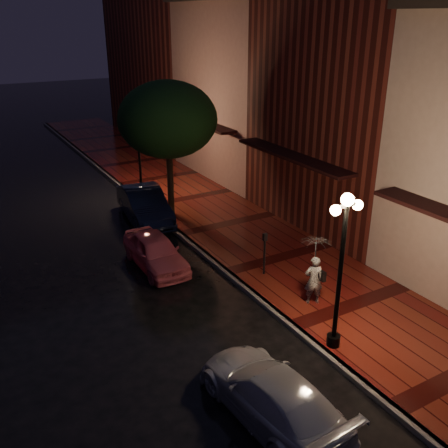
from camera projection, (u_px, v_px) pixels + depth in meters
ground at (228, 275)px, 17.29m from camera, size 120.00×120.00×0.00m
sidewalk at (281, 259)px, 18.29m from camera, size 4.50×60.00×0.15m
curb at (228, 273)px, 17.26m from camera, size 0.25×60.00×0.15m
storefront_mid at (354, 92)px, 19.98m from camera, size 5.00×8.00×11.00m
storefront_far at (246, 93)px, 26.77m from camera, size 5.00×8.00×9.00m
storefront_extra at (170, 68)px, 34.57m from camera, size 5.00×12.00×10.00m
streetlamp_near at (341, 264)px, 12.45m from camera, size 0.96×0.36×4.31m
streetlamp_far at (139, 146)px, 23.64m from camera, size 0.96×0.36×4.31m
street_tree at (168, 122)px, 20.72m from camera, size 4.16×4.16×5.80m
pink_car at (156, 252)px, 17.64m from camera, size 1.46×3.58×1.22m
navy_car at (145, 205)px, 21.63m from camera, size 2.05×4.59×1.46m
silver_car at (272, 395)px, 10.98m from camera, size 1.96×4.27×1.21m
woman_with_umbrella at (315, 260)px, 14.83m from camera, size 0.91×0.93×2.19m
parking_meter at (265, 250)px, 16.75m from camera, size 0.15×0.11×1.50m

